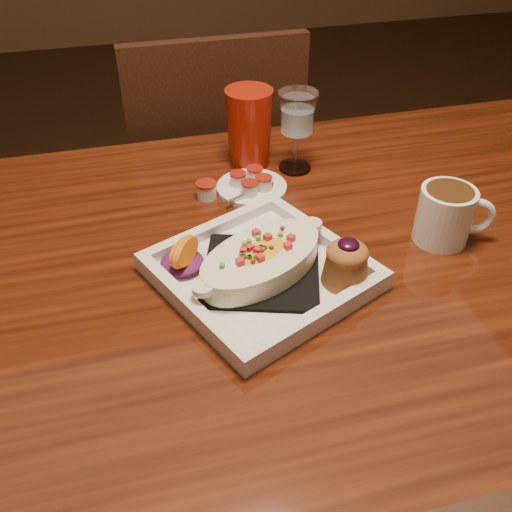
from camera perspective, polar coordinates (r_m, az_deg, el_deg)
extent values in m
plane|color=black|center=(1.47, 1.91, -23.85)|extent=(7.00, 7.00, 0.00)
cube|color=#62240E|center=(0.89, 2.88, -1.36)|extent=(1.50, 0.90, 0.04)
cylinder|color=black|center=(1.65, 21.30, 0.41)|extent=(0.07, 0.07, 0.71)
cube|color=black|center=(1.61, -4.75, 6.38)|extent=(0.42, 0.42, 0.04)
cylinder|color=black|center=(1.90, -0.34, 3.95)|extent=(0.04, 0.04, 0.45)
cylinder|color=black|center=(1.86, -10.53, 2.39)|extent=(0.04, 0.04, 0.45)
cylinder|color=black|center=(1.64, 2.62, -2.54)|extent=(0.04, 0.04, 0.45)
cylinder|color=black|center=(1.60, -9.18, -4.53)|extent=(0.04, 0.04, 0.45)
cube|color=black|center=(1.32, -3.73, 11.37)|extent=(0.40, 0.03, 0.46)
cube|color=white|center=(0.84, 0.52, -1.98)|extent=(0.35, 0.35, 0.01)
cube|color=black|center=(0.83, 0.52, -1.51)|extent=(0.21, 0.21, 0.01)
ellipsoid|color=gold|center=(0.82, 0.53, -0.34)|extent=(0.20, 0.17, 0.03)
ellipsoid|color=#60165D|center=(0.84, -7.39, -0.63)|extent=(0.07, 0.07, 0.02)
cone|color=brown|center=(0.82, 8.96, -1.11)|extent=(0.07, 0.07, 0.05)
ellipsoid|color=brown|center=(0.80, 9.14, 0.27)|extent=(0.06, 0.06, 0.03)
ellipsoid|color=black|center=(0.79, 9.24, 1.13)|extent=(0.03, 0.03, 0.01)
cylinder|color=white|center=(0.94, 18.31, 3.88)|extent=(0.09, 0.09, 0.09)
cylinder|color=#36200E|center=(0.92, 18.77, 5.78)|extent=(0.07, 0.07, 0.02)
torus|color=white|center=(0.96, 21.00, 3.71)|extent=(0.07, 0.03, 0.06)
cylinder|color=silver|center=(1.11, 3.91, 8.86)|extent=(0.06, 0.06, 0.01)
cylinder|color=silver|center=(1.09, 3.99, 10.49)|extent=(0.01, 0.01, 0.07)
cone|color=silver|center=(1.06, 4.17, 14.03)|extent=(0.07, 0.07, 0.08)
cylinder|color=white|center=(1.04, -0.43, 6.85)|extent=(0.13, 0.13, 0.01)
cylinder|color=silver|center=(1.04, -1.79, 7.67)|extent=(0.03, 0.03, 0.02)
cylinder|color=#A11E13|center=(1.03, -1.80, 8.23)|extent=(0.03, 0.03, 0.00)
cylinder|color=silver|center=(1.05, -0.13, 8.20)|extent=(0.03, 0.03, 0.02)
cylinder|color=#A11E13|center=(1.05, -0.13, 8.76)|extent=(0.03, 0.03, 0.00)
cylinder|color=silver|center=(1.02, 0.79, 7.26)|extent=(0.03, 0.03, 0.02)
cylinder|color=#A11E13|center=(1.02, 0.79, 7.83)|extent=(0.03, 0.03, 0.00)
cylinder|color=silver|center=(1.01, -0.66, 6.74)|extent=(0.03, 0.03, 0.02)
cylinder|color=#A11E13|center=(1.00, -0.66, 7.31)|extent=(0.03, 0.03, 0.00)
cylinder|color=silver|center=(1.02, -4.98, 6.52)|extent=(0.04, 0.04, 0.03)
cylinder|color=#A11E13|center=(1.01, -5.03, 7.22)|extent=(0.04, 0.04, 0.00)
cone|color=#9E1A0B|center=(1.10, -0.69, 12.66)|extent=(0.09, 0.09, 0.15)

